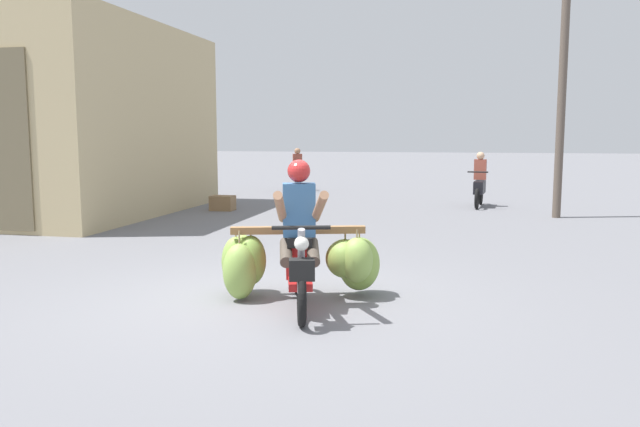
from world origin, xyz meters
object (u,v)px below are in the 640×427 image
object	(u,v)px
motorbike_distant_ahead_left	(480,185)
produce_crate	(223,203)
motorbike_main_loaded	(299,257)
utility_pole	(564,60)
motorbike_distant_ahead_right	(298,173)

from	to	relation	value
motorbike_distant_ahead_left	produce_crate	world-z (taller)	motorbike_distant_ahead_left
motorbike_main_loaded	utility_pole	xyz separation A→B (m)	(3.85, 8.07, 2.96)
motorbike_distant_ahead_right	utility_pole	xyz separation A→B (m)	(7.34, -5.36, 2.88)
motorbike_main_loaded	motorbike_distant_ahead_right	world-z (taller)	motorbike_main_loaded
motorbike_distant_ahead_left	utility_pole	xyz separation A→B (m)	(1.62, -1.85, 2.88)
motorbike_distant_ahead_left	motorbike_main_loaded	bearing A→B (deg)	-102.68
motorbike_main_loaded	produce_crate	xyz separation A→B (m)	(-3.90, 7.73, -0.31)
motorbike_distant_ahead_right	produce_crate	size ratio (longest dim) A/B	2.77
utility_pole	motorbike_distant_ahead_left	bearing A→B (deg)	131.13
motorbike_main_loaded	produce_crate	size ratio (longest dim) A/B	3.34
motorbike_distant_ahead_left	produce_crate	xyz separation A→B (m)	(-6.14, -2.20, -0.39)
motorbike_main_loaded	motorbike_distant_ahead_right	size ratio (longest dim) A/B	1.20
motorbike_distant_ahead_right	utility_pole	size ratio (longest dim) A/B	0.23
motorbike_distant_ahead_left	produce_crate	distance (m)	6.53
produce_crate	utility_pole	distance (m)	8.42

